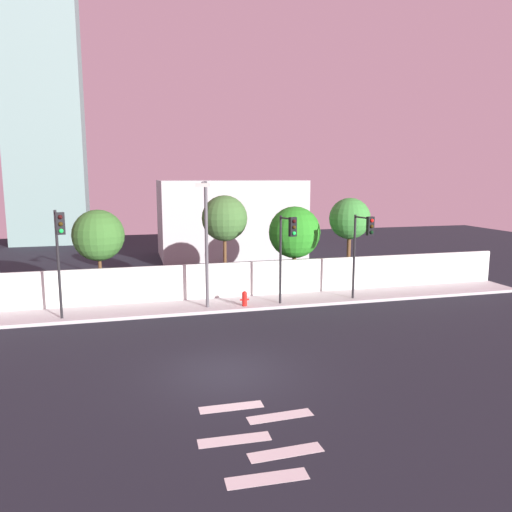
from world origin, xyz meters
name	(u,v)px	position (x,y,z in m)	size (l,w,h in m)	color
ground_plane	(226,373)	(0.00, 0.00, 0.00)	(80.00, 80.00, 0.00)	black
sidewalk	(193,307)	(0.00, 8.20, 0.07)	(36.00, 2.40, 0.15)	#B4B4B4
perimeter_wall	(189,282)	(0.00, 9.49, 1.05)	(36.00, 0.18, 1.80)	silver
crosswalk_marking	(259,436)	(0.02, -4.10, 0.00)	(3.26, 3.88, 0.01)	silver
traffic_light_left	(287,241)	(4.41, 6.96, 3.34)	(0.50, 1.31, 4.35)	black
traffic_light_center	(363,239)	(8.30, 6.83, 3.32)	(0.42, 1.53, 4.31)	black
traffic_light_right	(59,242)	(-5.70, 6.73, 3.67)	(0.62, 1.79, 4.80)	black
street_lamp_curbside	(206,233)	(0.60, 7.48, 3.75)	(0.81, 1.95, 6.01)	#4C4C51
fire_hydrant	(245,298)	(2.44, 7.49, 0.54)	(0.44, 0.26, 0.73)	red
roadside_tree_leftmost	(98,236)	(-4.34, 10.39, 3.46)	(2.56, 2.56, 4.75)	brown
roadside_tree_midleft	(225,219)	(2.06, 10.39, 4.17)	(2.42, 2.42, 5.39)	brown
roadside_tree_midright	(295,232)	(5.98, 10.39, 3.31)	(2.85, 2.85, 4.75)	brown
roadside_tree_rightmost	(350,219)	(9.26, 10.39, 3.98)	(2.33, 2.33, 5.18)	brown
low_building_distant	(231,218)	(5.13, 23.49, 3.02)	(11.23, 6.00, 6.04)	#AFAFAF
tower_on_skyline	(42,83)	(-9.98, 35.49, 14.82)	(6.84, 5.00, 29.64)	gray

